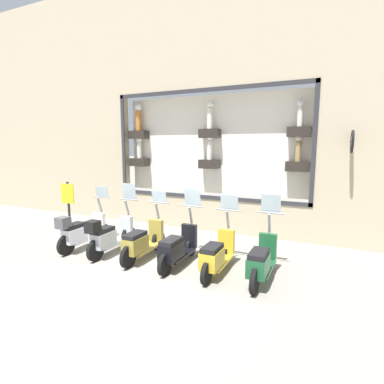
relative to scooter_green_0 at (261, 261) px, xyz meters
name	(u,v)px	position (x,y,z in m)	size (l,w,h in m)	color
ground_plane	(147,269)	(-0.45, 2.42, -0.44)	(120.00, 120.00, 0.00)	gray
building_facade	(208,99)	(3.15, 2.42, 3.70)	(1.21, 36.00, 8.09)	tan
scooter_green_0	(261,261)	(0.00, 0.00, 0.00)	(1.80, 0.61, 1.67)	black
scooter_yellow_1	(217,255)	(-0.01, 0.95, -0.02)	(1.79, 0.60, 1.60)	black
scooter_black_2	(177,248)	(0.00, 1.89, 0.00)	(1.80, 0.60, 1.68)	black
scooter_olive_3	(142,242)	(0.00, 2.84, 0.00)	(1.80, 0.60, 1.57)	black
scooter_silver_4	(109,236)	(-0.06, 3.78, 0.05)	(1.81, 0.60, 1.71)	black
scooter_white_5	(80,232)	(-0.06, 4.73, 0.04)	(1.80, 0.61, 1.58)	black
shop_sign_post	(69,210)	(0.30, 5.49, 0.49)	(0.36, 0.45, 1.71)	#232326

